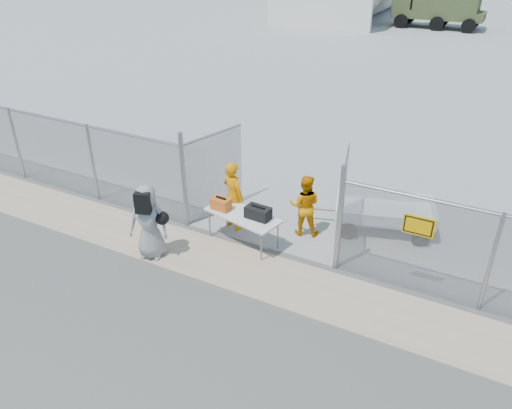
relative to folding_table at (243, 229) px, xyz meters
The scene contains 12 objects.
ground 2.01m from the folding_table, 80.54° to the right, with size 160.00×160.00×0.00m, color #403F3F.
tarmac_inside 40.05m from the folding_table, 89.54° to the left, with size 160.00×80.00×0.01m, color #959595.
dirt_strip 1.07m from the folding_table, 71.12° to the right, with size 44.00×1.60×0.01m, color tan.
chain_link_fence 0.78m from the folding_table, ahead, with size 40.00×0.20×2.20m, color gray, non-canonical shape.
folding_table is the anchor object (origin of this frame).
orange_bag 0.79m from the folding_table, behind, with size 0.45×0.30×0.28m, color orange.
black_duffel 0.66m from the folding_table, ahead, with size 0.58×0.34×0.28m, color black.
security_worker_left 0.91m from the folding_table, 137.48° to the left, with size 0.65×0.43×1.79m, color orange.
security_worker_right 1.60m from the folding_table, 43.57° to the left, with size 0.76×0.59×1.57m, color orange.
visitor 2.22m from the folding_table, 137.53° to the right, with size 0.88×0.57×1.79m, color gray.
utility_trailer 3.58m from the folding_table, 38.72° to the left, with size 3.09×1.59×0.75m, color silver, non-canonical shape.
military_truck 33.83m from the folding_table, 92.71° to the left, with size 6.71×2.48×3.20m, color #404C29, non-canonical shape.
Camera 1 is at (4.69, -6.87, 6.59)m, focal length 35.00 mm.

